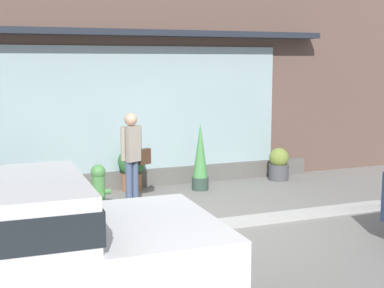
{
  "coord_description": "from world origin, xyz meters",
  "views": [
    {
      "loc": [
        -3.31,
        -7.69,
        2.57
      ],
      "look_at": [
        0.25,
        1.2,
        1.12
      ],
      "focal_mm": 51.53,
      "sensor_mm": 36.0,
      "label": 1
    }
  ],
  "objects_px": {
    "fire_hydrant": "(99,190)",
    "pedestrian_with_handbag": "(132,153)",
    "potted_plant_trailing_edge": "(200,158)",
    "potted_plant_low_front": "(279,164)",
    "potted_plant_corner_tall": "(132,167)",
    "potted_plant_window_right": "(3,186)"
  },
  "relations": [
    {
      "from": "fire_hydrant",
      "to": "potted_plant_low_front",
      "type": "bearing_deg",
      "value": 17.32
    },
    {
      "from": "fire_hydrant",
      "to": "potted_plant_window_right",
      "type": "bearing_deg",
      "value": 139.56
    },
    {
      "from": "fire_hydrant",
      "to": "potted_plant_low_front",
      "type": "height_order",
      "value": "fire_hydrant"
    },
    {
      "from": "potted_plant_window_right",
      "to": "potted_plant_corner_tall",
      "type": "distance_m",
      "value": 2.48
    },
    {
      "from": "potted_plant_trailing_edge",
      "to": "potted_plant_low_front",
      "type": "relative_size",
      "value": 1.91
    },
    {
      "from": "fire_hydrant",
      "to": "potted_plant_window_right",
      "type": "height_order",
      "value": "fire_hydrant"
    },
    {
      "from": "potted_plant_trailing_edge",
      "to": "potted_plant_low_front",
      "type": "xyz_separation_m",
      "value": [
        1.94,
        0.22,
        -0.3
      ]
    },
    {
      "from": "fire_hydrant",
      "to": "potted_plant_corner_tall",
      "type": "distance_m",
      "value": 1.85
    },
    {
      "from": "potted_plant_trailing_edge",
      "to": "potted_plant_low_front",
      "type": "bearing_deg",
      "value": 6.35
    },
    {
      "from": "fire_hydrant",
      "to": "pedestrian_with_handbag",
      "type": "height_order",
      "value": "pedestrian_with_handbag"
    },
    {
      "from": "potted_plant_corner_tall",
      "to": "potted_plant_low_front",
      "type": "distance_m",
      "value": 3.24
    },
    {
      "from": "potted_plant_trailing_edge",
      "to": "potted_plant_window_right",
      "type": "bearing_deg",
      "value": 177.96
    },
    {
      "from": "potted_plant_corner_tall",
      "to": "potted_plant_trailing_edge",
      "type": "relative_size",
      "value": 0.63
    },
    {
      "from": "potted_plant_window_right",
      "to": "potted_plant_low_front",
      "type": "height_order",
      "value": "potted_plant_window_right"
    },
    {
      "from": "fire_hydrant",
      "to": "potted_plant_trailing_edge",
      "type": "distance_m",
      "value": 2.56
    },
    {
      "from": "fire_hydrant",
      "to": "potted_plant_window_right",
      "type": "distance_m",
      "value": 1.91
    },
    {
      "from": "pedestrian_with_handbag",
      "to": "potted_plant_trailing_edge",
      "type": "height_order",
      "value": "pedestrian_with_handbag"
    },
    {
      "from": "potted_plant_trailing_edge",
      "to": "fire_hydrant",
      "type": "bearing_deg",
      "value": -154.29
    },
    {
      "from": "fire_hydrant",
      "to": "potted_plant_corner_tall",
      "type": "bearing_deg",
      "value": 57.17
    },
    {
      "from": "pedestrian_with_handbag",
      "to": "potted_plant_low_front",
      "type": "bearing_deg",
      "value": -9.21
    },
    {
      "from": "potted_plant_corner_tall",
      "to": "fire_hydrant",
      "type": "bearing_deg",
      "value": -122.83
    },
    {
      "from": "pedestrian_with_handbag",
      "to": "potted_plant_window_right",
      "type": "bearing_deg",
      "value": 132.77
    }
  ]
}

